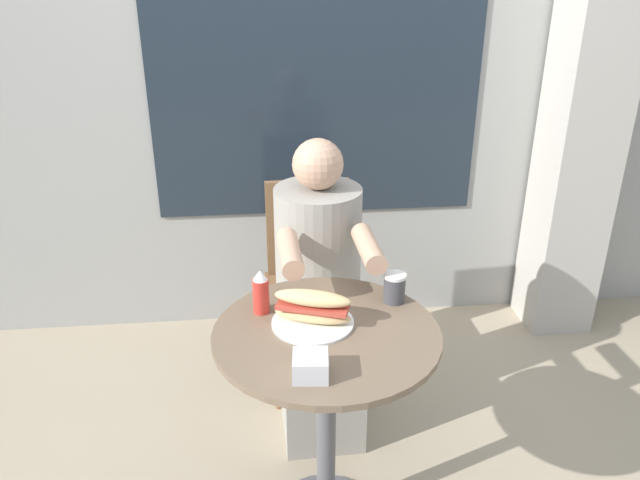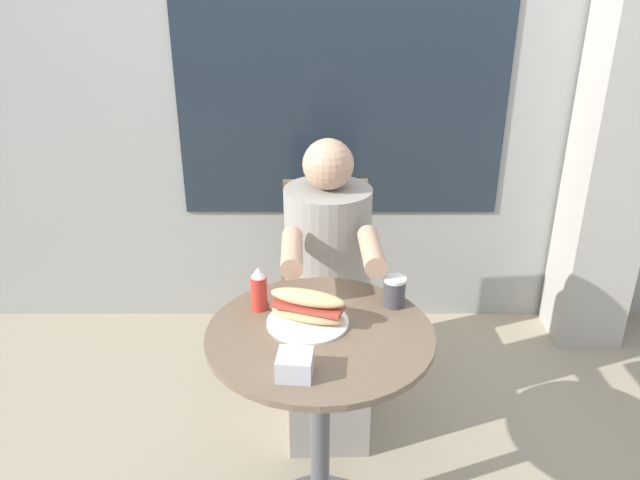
% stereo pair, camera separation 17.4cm
% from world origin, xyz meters
% --- Properties ---
extents(storefront_wall, '(8.00, 0.09, 2.80)m').
position_xyz_m(storefront_wall, '(0.00, 1.35, 1.40)').
color(storefront_wall, '#9E9E99').
rests_on(storefront_wall, ground_plane).
extents(lattice_pillar, '(0.30, 0.30, 2.40)m').
position_xyz_m(lattice_pillar, '(1.29, 1.14, 1.20)').
color(lattice_pillar, '#B2ADA3').
rests_on(lattice_pillar, ground_plane).
extents(cafe_table, '(0.65, 0.65, 0.74)m').
position_xyz_m(cafe_table, '(0.00, 0.00, 0.53)').
color(cafe_table, brown).
rests_on(cafe_table, ground_plane).
extents(diner_chair, '(0.39, 0.39, 0.87)m').
position_xyz_m(diner_chair, '(0.02, 0.84, 0.52)').
color(diner_chair, brown).
rests_on(diner_chair, ground_plane).
extents(seated_diner, '(0.33, 0.56, 1.15)m').
position_xyz_m(seated_diner, '(0.03, 0.50, 0.50)').
color(seated_diner, gray).
rests_on(seated_diner, ground_plane).
extents(sandwich_on_plate, '(0.24, 0.24, 0.11)m').
position_xyz_m(sandwich_on_plate, '(-0.04, 0.04, 0.78)').
color(sandwich_on_plate, white).
rests_on(sandwich_on_plate, cafe_table).
extents(drink_cup, '(0.07, 0.07, 0.09)m').
position_xyz_m(drink_cup, '(0.22, 0.15, 0.78)').
color(drink_cup, '#424247').
rests_on(drink_cup, cafe_table).
extents(napkin_box, '(0.10, 0.10, 0.06)m').
position_xyz_m(napkin_box, '(-0.06, -0.20, 0.77)').
color(napkin_box, silver).
rests_on(napkin_box, cafe_table).
extents(condiment_bottle, '(0.05, 0.05, 0.14)m').
position_xyz_m(condiment_bottle, '(-0.18, 0.13, 0.80)').
color(condiment_bottle, red).
rests_on(condiment_bottle, cafe_table).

